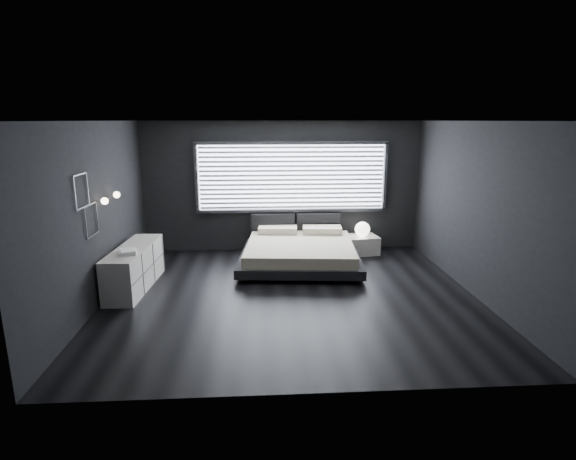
{
  "coord_description": "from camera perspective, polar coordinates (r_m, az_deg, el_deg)",
  "views": [
    {
      "loc": [
        -0.49,
        -6.92,
        2.81
      ],
      "look_at": [
        0.0,
        0.85,
        0.9
      ],
      "focal_mm": 28.0,
      "sensor_mm": 36.0,
      "label": 1
    }
  ],
  "objects": [
    {
      "name": "window",
      "position": [
        9.71,
        0.5,
        6.69
      ],
      "size": [
        4.14,
        0.09,
        1.52
      ],
      "color": "white",
      "rests_on": "ground"
    },
    {
      "name": "headboard",
      "position": [
        9.85,
        0.97,
        0.64
      ],
      "size": [
        1.96,
        0.16,
        0.52
      ],
      "color": "black",
      "rests_on": "ground"
    },
    {
      "name": "book_stack",
      "position": [
        7.66,
        -19.68,
        -2.6
      ],
      "size": [
        0.34,
        0.39,
        0.07
      ],
      "color": "white",
      "rests_on": "dresser"
    },
    {
      "name": "bed",
      "position": [
        8.92,
        1.52,
        -2.71
      ],
      "size": [
        2.5,
        2.4,
        0.6
      ],
      "color": "black",
      "rests_on": "ground"
    },
    {
      "name": "nightstand",
      "position": [
        9.83,
        9.28,
        -1.84
      ],
      "size": [
        0.74,
        0.65,
        0.39
      ],
      "primitive_type": "cube",
      "rotation": [
        0.0,
        0.0,
        0.15
      ],
      "color": "silver",
      "rests_on": "ground"
    },
    {
      "name": "orb_lamp",
      "position": [
        9.69,
        9.43,
        0.1
      ],
      "size": [
        0.32,
        0.32,
        0.32
      ],
      "primitive_type": "sphere",
      "color": "white",
      "rests_on": "nightstand"
    },
    {
      "name": "sconce_near",
      "position": [
        7.47,
        -22.28,
        3.42
      ],
      "size": [
        0.18,
        0.11,
        0.11
      ],
      "color": "silver",
      "rests_on": "ground"
    },
    {
      "name": "wall_art_lower",
      "position": [
        7.22,
        -23.68,
        1.17
      ],
      "size": [
        0.01,
        0.48,
        0.48
      ],
      "color": "#47474C",
      "rests_on": "ground"
    },
    {
      "name": "room",
      "position": [
        7.08,
        0.43,
        2.29
      ],
      "size": [
        6.04,
        6.0,
        2.8
      ],
      "color": "black",
      "rests_on": "ground"
    },
    {
      "name": "sconce_far",
      "position": [
        8.03,
        -20.95,
        4.21
      ],
      "size": [
        0.18,
        0.11,
        0.11
      ],
      "color": "silver",
      "rests_on": "ground"
    },
    {
      "name": "wall_art_upper",
      "position": [
        6.91,
        -24.74,
        4.52
      ],
      "size": [
        0.01,
        0.48,
        0.48
      ],
      "color": "#47474C",
      "rests_on": "ground"
    },
    {
      "name": "dresser",
      "position": [
        8.13,
        -18.87,
        -4.51
      ],
      "size": [
        0.63,
        1.84,
        0.72
      ],
      "color": "silver",
      "rests_on": "ground"
    }
  ]
}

